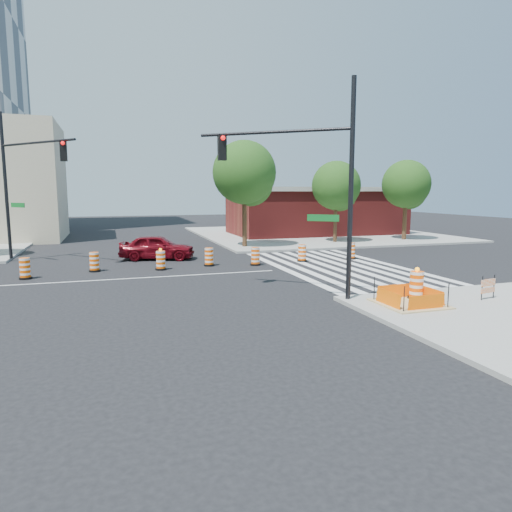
% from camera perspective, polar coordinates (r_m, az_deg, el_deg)
% --- Properties ---
extents(ground, '(120.00, 120.00, 0.00)m').
position_cam_1_polar(ground, '(22.93, -14.68, -2.70)').
color(ground, black).
rests_on(ground, ground).
extents(sidewalk_ne, '(22.00, 22.00, 0.15)m').
position_cam_1_polar(sidewalk_ne, '(45.01, 7.40, 2.76)').
color(sidewalk_ne, gray).
rests_on(sidewalk_ne, ground).
extents(crosswalk_east, '(6.75, 13.50, 0.01)m').
position_cam_1_polar(crosswalk_east, '(25.91, 10.26, -1.33)').
color(crosswalk_east, silver).
rests_on(crosswalk_east, ground).
extents(lane_centerline, '(14.00, 0.12, 0.01)m').
position_cam_1_polar(lane_centerline, '(22.93, -14.68, -2.69)').
color(lane_centerline, silver).
rests_on(lane_centerline, ground).
extents(excavation_pit, '(2.20, 2.20, 0.90)m').
position_cam_1_polar(excavation_pit, '(17.38, 18.64, -5.52)').
color(excavation_pit, tan).
rests_on(excavation_pit, ground).
extents(brick_storefront, '(16.50, 8.50, 4.60)m').
position_cam_1_polar(brick_storefront, '(44.87, 7.45, 5.61)').
color(brick_storefront, maroon).
rests_on(brick_storefront, ground).
extents(red_coupe, '(4.86, 3.01, 1.55)m').
position_cam_1_polar(red_coupe, '(28.84, -12.24, 1.10)').
color(red_coupe, '#620811').
rests_on(red_coupe, ground).
extents(signal_pole_se, '(4.90, 3.90, 8.10)m').
position_cam_1_polar(signal_pole_se, '(17.58, 6.29, 10.59)').
color(signal_pole_se, black).
rests_on(signal_pole_se, ground).
extents(signal_pole_nw, '(4.42, 5.01, 8.64)m').
position_cam_1_polar(signal_pole_nw, '(29.67, -27.12, 9.33)').
color(signal_pole_nw, black).
rests_on(signal_pole_nw, ground).
extents(pit_drum, '(0.63, 0.63, 1.23)m').
position_cam_1_polar(pit_drum, '(18.12, 19.41, -3.58)').
color(pit_drum, black).
rests_on(pit_drum, ground).
extents(barricade, '(0.77, 0.17, 0.91)m').
position_cam_1_polar(barricade, '(19.27, 27.02, -3.36)').
color(barricade, '#FB5605').
rests_on(barricade, ground).
extents(tree_north_c, '(4.63, 4.63, 7.87)m').
position_cam_1_polar(tree_north_c, '(33.70, -1.40, 9.94)').
color(tree_north_c, '#382314').
rests_on(tree_north_c, ground).
extents(tree_north_d, '(3.89, 3.89, 6.61)m').
position_cam_1_polar(tree_north_d, '(37.37, 10.01, 8.33)').
color(tree_north_d, '#382314').
rests_on(tree_north_d, ground).
extents(tree_north_e, '(4.03, 4.01, 6.81)m').
position_cam_1_polar(tree_north_e, '(40.74, 18.29, 8.21)').
color(tree_north_e, '#382314').
rests_on(tree_north_e, ground).
extents(median_drum_2, '(0.60, 0.60, 1.02)m').
position_cam_1_polar(median_drum_2, '(24.54, -26.90, -1.48)').
color(median_drum_2, black).
rests_on(median_drum_2, ground).
extents(median_drum_3, '(0.60, 0.60, 1.02)m').
position_cam_1_polar(median_drum_3, '(25.39, -19.55, -0.78)').
color(median_drum_3, black).
rests_on(median_drum_3, ground).
extents(median_drum_4, '(0.60, 0.60, 1.18)m').
position_cam_1_polar(median_drum_4, '(24.97, -11.82, -0.61)').
color(median_drum_4, black).
rests_on(median_drum_4, ground).
extents(median_drum_5, '(0.60, 0.60, 1.02)m').
position_cam_1_polar(median_drum_5, '(25.91, -5.89, -0.19)').
color(median_drum_5, black).
rests_on(median_drum_5, ground).
extents(median_drum_6, '(0.60, 0.60, 1.02)m').
position_cam_1_polar(median_drum_6, '(25.98, -0.08, -0.12)').
color(median_drum_6, black).
rests_on(median_drum_6, ground).
extents(median_drum_7, '(0.60, 0.60, 1.02)m').
position_cam_1_polar(median_drum_7, '(27.50, 5.79, 0.29)').
color(median_drum_7, black).
rests_on(median_drum_7, ground).
extents(median_drum_8, '(0.60, 0.60, 1.02)m').
position_cam_1_polar(median_drum_8, '(28.96, 11.81, 0.55)').
color(median_drum_8, black).
rests_on(median_drum_8, ground).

